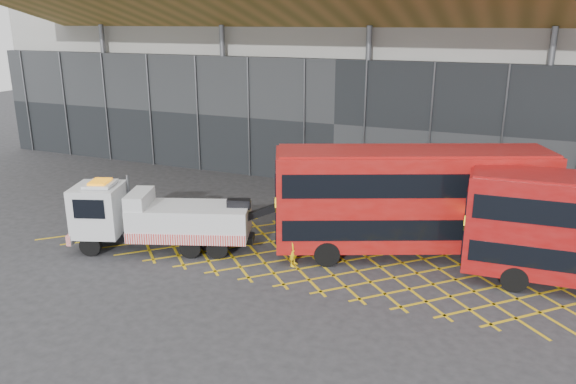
% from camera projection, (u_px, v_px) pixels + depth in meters
% --- Properties ---
extents(ground_plane, '(120.00, 120.00, 0.00)m').
position_uv_depth(ground_plane, '(220.00, 240.00, 27.43)').
color(ground_plane, '#2A2A2C').
extents(road_markings, '(27.96, 7.16, 0.01)m').
position_uv_depth(road_markings, '(328.00, 258.00, 25.33)').
color(road_markings, gold).
rests_on(road_markings, ground_plane).
extents(construction_building, '(55.00, 23.97, 18.00)m').
position_uv_depth(construction_building, '(366.00, 39.00, 40.26)').
color(construction_building, gray).
rests_on(construction_building, ground_plane).
extents(recovery_truck, '(9.46, 4.90, 3.35)m').
position_uv_depth(recovery_truck, '(155.00, 218.00, 25.95)').
color(recovery_truck, black).
rests_on(recovery_truck, ground_plane).
extents(bus_towed, '(12.14, 7.40, 4.91)m').
position_uv_depth(bus_towed, '(411.00, 198.00, 25.00)').
color(bus_towed, '#9E0F0C').
rests_on(bus_towed, ground_plane).
extents(worker, '(0.46, 0.67, 1.78)m').
position_uv_depth(worker, '(294.00, 246.00, 24.36)').
color(worker, yellow).
rests_on(worker, ground_plane).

